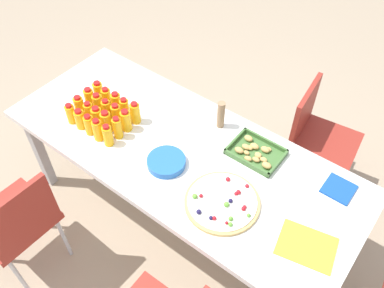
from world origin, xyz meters
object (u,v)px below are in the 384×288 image
juice_bottle_2 (89,125)px  juice_bottle_16 (107,98)px  juice_bottle_13 (116,115)px  cardboard_tube (221,115)px  juice_bottle_1 (80,119)px  juice_bottle_19 (135,113)px  juice_bottle_6 (89,112)px  juice_bottle_17 (116,103)px  juice_bottle_0 (71,114)px  paper_folder (307,246)px  plate_stack (166,162)px  party_table (181,156)px  chair_far_right (317,134)px  juice_bottle_18 (125,109)px  chair_near_left (17,221)px  napkin_stack (339,189)px  fruit_pizza (222,202)px  snack_tray (255,152)px  juice_bottle_8 (106,122)px  juice_bottle_12 (107,110)px  juice_bottle_10 (90,99)px  juice_bottle_11 (98,105)px  juice_bottle_14 (126,121)px  juice_bottle_4 (108,135)px  juice_bottle_5 (79,106)px  juice_bottle_15 (99,92)px  juice_bottle_9 (117,128)px  juice_bottle_3 (98,130)px  juice_bottle_7 (97,117)px

juice_bottle_2 → juice_bottle_16: (-0.08, 0.22, 0.00)m
juice_bottle_13 → cardboard_tube: size_ratio=0.80×
juice_bottle_1 → juice_bottle_19: 0.32m
juice_bottle_6 → juice_bottle_17: size_ratio=0.89×
juice_bottle_0 → paper_folder: (1.48, 0.11, -0.06)m
juice_bottle_16 → plate_stack: 0.60m
party_table → chair_far_right: chair_far_right is taller
juice_bottle_6 → juice_bottle_18: bearing=44.3°
chair_near_left → napkin_stack: (1.32, 1.08, 0.22)m
juice_bottle_18 → fruit_pizza: juice_bottle_18 is taller
juice_bottle_18 → snack_tray: 0.80m
juice_bottle_8 → napkin_stack: 1.31m
juice_bottle_12 → juice_bottle_13: juice_bottle_12 is taller
chair_far_right → juice_bottle_10: juice_bottle_10 is taller
juice_bottle_10 → fruit_pizza: bearing=-5.0°
juice_bottle_6 → juice_bottle_11: juice_bottle_11 is taller
party_table → chair_near_left: 0.96m
juice_bottle_1 → juice_bottle_10: 0.17m
juice_bottle_8 → juice_bottle_2: bearing=-132.2°
juice_bottle_1 → juice_bottle_17: 0.23m
juice_bottle_14 → party_table: bearing=11.6°
juice_bottle_4 → juice_bottle_8: 0.11m
juice_bottle_5 → juice_bottle_8: bearing=0.5°
plate_stack → juice_bottle_19: bearing=157.9°
juice_bottle_5 → fruit_pizza: size_ratio=0.37×
juice_bottle_15 → cardboard_tube: 0.77m
juice_bottle_9 → juice_bottle_15: bearing=154.0°
party_table → juice_bottle_3: bearing=-151.9°
chair_near_left → juice_bottle_19: size_ratio=5.68×
juice_bottle_10 → juice_bottle_16: 0.10m
juice_bottle_14 → juice_bottle_7: bearing=-153.0°
chair_far_right → juice_bottle_10: bearing=-60.0°
juice_bottle_2 → juice_bottle_16: size_ratio=0.95×
chair_near_left → juice_bottle_2: (0.01, 0.59, 0.28)m
juice_bottle_3 → juice_bottle_16: 0.27m
party_table → juice_bottle_19: juice_bottle_19 is taller
juice_bottle_1 → juice_bottle_4: size_ratio=0.92×
juice_bottle_3 → juice_bottle_10: juice_bottle_10 is taller
juice_bottle_3 → juice_bottle_11: (-0.15, 0.15, 0.00)m
juice_bottle_3 → juice_bottle_4: (0.07, 0.01, -0.00)m
juice_bottle_5 → juice_bottle_12: size_ratio=0.94×
juice_bottle_13 → juice_bottle_15: size_ratio=0.99×
juice_bottle_18 → plate_stack: (0.43, -0.14, -0.05)m
party_table → juice_bottle_10: size_ratio=13.98×
juice_bottle_19 → snack_tray: size_ratio=0.51×
juice_bottle_5 → paper_folder: size_ratio=0.54×
juice_bottle_0 → paper_folder: size_ratio=0.51×
juice_bottle_13 → napkin_stack: 1.29m
chair_near_left → juice_bottle_17: (0.01, 0.81, 0.29)m
juice_bottle_7 → juice_bottle_13: size_ratio=0.97×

